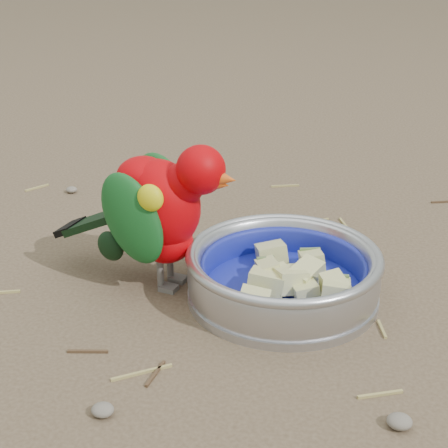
# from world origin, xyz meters

# --- Properties ---
(ground) EXTENTS (60.00, 60.00, 0.00)m
(ground) POSITION_xyz_m (0.00, 0.00, 0.00)
(ground) COLOR brown
(food_bowl) EXTENTS (0.23, 0.23, 0.02)m
(food_bowl) POSITION_xyz_m (0.07, 0.02, 0.01)
(food_bowl) COLOR #B2B2BA
(food_bowl) RESTS_ON ground
(bowl_wall) EXTENTS (0.23, 0.23, 0.04)m
(bowl_wall) POSITION_xyz_m (0.07, 0.02, 0.04)
(bowl_wall) COLOR #B2B2BA
(bowl_wall) RESTS_ON food_bowl
(fruit_wedges) EXTENTS (0.14, 0.14, 0.03)m
(fruit_wedges) POSITION_xyz_m (0.07, 0.02, 0.03)
(fruit_wedges) COLOR #CBCA81
(fruit_wedges) RESTS_ON food_bowl
(lory_parrot) EXTENTS (0.24, 0.16, 0.18)m
(lory_parrot) POSITION_xyz_m (-0.08, 0.03, 0.09)
(lory_parrot) COLOR #B70005
(lory_parrot) RESTS_ON ground
(ground_debris) EXTENTS (0.90, 0.80, 0.01)m
(ground_debris) POSITION_xyz_m (-0.05, 0.04, 0.00)
(ground_debris) COLOR tan
(ground_debris) RESTS_ON ground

